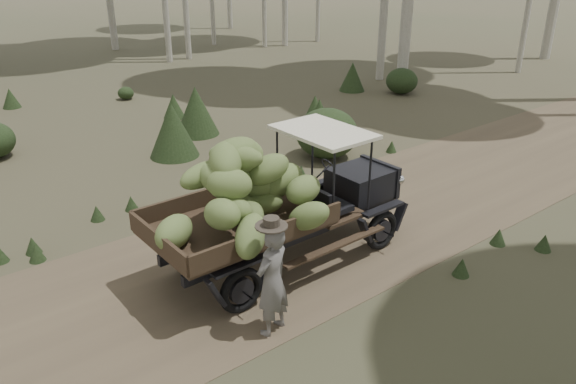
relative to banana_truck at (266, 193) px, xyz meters
name	(u,v)px	position (x,y,z in m)	size (l,w,h in m)	color
ground	(244,263)	(-0.18, 0.40, -1.34)	(120.00, 120.00, 0.00)	#473D2B
dirt_track	(244,263)	(-0.18, 0.40, -1.33)	(70.00, 4.00, 0.01)	brown
banana_truck	(266,193)	(0.00, 0.00, 0.00)	(4.72, 2.21, 2.32)	black
farmer	(272,280)	(-0.86, -1.29, -0.53)	(0.65, 0.51, 1.70)	#5A5652
undergrowth	(181,205)	(-0.44, 1.96, -0.80)	(21.53, 21.27, 1.39)	#233319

